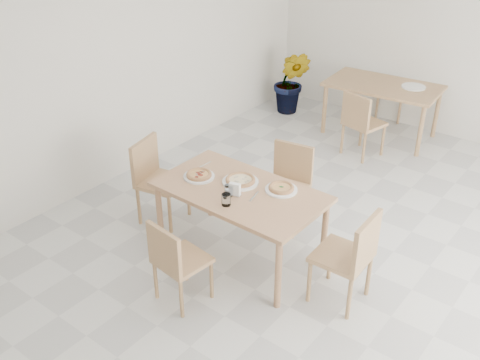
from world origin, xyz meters
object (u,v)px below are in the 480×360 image
Objects in this scene: chair_back_s at (361,120)px; pizza_mushroom at (240,180)px; main_table at (240,197)px; chair_back_n at (399,84)px; chair_north at (288,180)px; napkin_holder at (235,190)px; second_table at (383,90)px; plate_margherita at (281,190)px; tumbler_a at (226,200)px; plate_mushroom at (240,182)px; pizza_pepperoni at (199,174)px; potted_plant at (292,82)px; tumbler_b at (229,191)px; plate_empty at (414,87)px; chair_south at (175,258)px; chair_west at (155,175)px; chair_east at (351,253)px; plate_pepperoni at (199,176)px; pizza_margherita at (281,188)px.

pizza_mushroom is at bearing 104.62° from chair_back_s.
chair_back_n is at bearing 94.65° from main_table.
chair_north is 6.88× the size of napkin_holder.
pizza_mushroom is 0.23× the size of second_table.
main_table is 5.25× the size of plate_margherita.
tumbler_a is at bearing 107.32° from chair_back_s.
tumbler_a reaches higher than plate_mushroom.
plate_margherita is 0.44m from napkin_holder.
potted_plant is (-1.18, 3.43, -0.29)m from pizza_pepperoni.
chair_north is 8.02× the size of tumbler_a.
plate_margherita is at bearing 48.43° from tumbler_b.
chair_back_n is 2.71× the size of plate_empty.
plate_margherita is at bearing 16.66° from pizza_mushroom.
main_table is 0.39m from plate_margherita.
main_table is 1.82× the size of chair_back_n.
tumbler_a is 0.86× the size of napkin_holder.
potted_plant is at bearing 116.58° from main_table.
second_table is 0.40m from plate_empty.
chair_south is 0.93× the size of chair_back_s.
chair_back_s is at bearing -24.97° from potted_plant.
tumbler_b is 0.33× the size of plate_empty.
plate_margherita is 3.27m from second_table.
tumbler_b reaches higher than main_table.
plate_empty is (0.19, 3.73, -0.04)m from tumbler_b.
chair_west reaches higher than chair_east.
plate_pepperoni is (-0.76, -0.28, 0.00)m from plate_margherita.
main_table is 1.74× the size of chair_east.
pizza_mushroom is 2.83× the size of napkin_holder.
chair_north is 1.36m from chair_east.
pizza_pepperoni is 0.45m from tumbler_b.
pizza_pepperoni is at bearing -88.28° from chair_east.
chair_back_s reaches higher than main_table.
second_table is (-0.27, 3.73, -0.14)m from tumbler_a.
chair_west reaches higher than tumbler_a.
second_table is (-0.22, 2.66, 0.16)m from chair_north.
pizza_margherita is at bearing 19.99° from plate_pepperoni.
tumbler_a is 0.11× the size of potted_plant.
plate_pepperoni reaches higher than second_table.
napkin_holder is (-1.12, -0.16, 0.29)m from chair_east.
chair_east is (1.15, 0.05, -0.15)m from main_table.
pizza_pepperoni is at bearing -160.01° from plate_margherita.
napkin_holder is (0.11, -0.22, 0.05)m from plate_mushroom.
plate_margherita is 2.35× the size of napkin_holder.
chair_back_n is at bearing 94.58° from tumbler_a.
napkin_holder is (-0.28, -0.34, 0.05)m from plate_margherita.
chair_north is (0.02, 0.79, -0.16)m from main_table.
napkin_holder is 0.40× the size of plate_empty.
plate_empty is at bearing 88.48° from tumbler_a.
potted_plant reaches higher than pizza_pepperoni.
plate_pepperoni is at bearing -70.95° from potted_plant.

